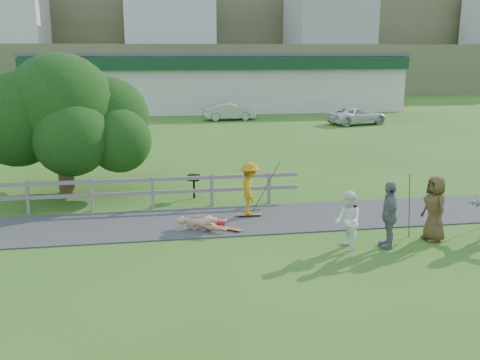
{
  "coord_description": "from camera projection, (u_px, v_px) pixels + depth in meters",
  "views": [
    {
      "loc": [
        -1.92,
        -14.27,
        5.16
      ],
      "look_at": [
        0.76,
        2.0,
        1.19
      ],
      "focal_mm": 40.0,
      "sensor_mm": 36.0,
      "label": 1
    }
  ],
  "objects": [
    {
      "name": "car_silver",
      "position": [
        229.0,
        112.0,
        41.14
      ],
      "size": [
        4.04,
        1.63,
        1.31
      ],
      "primitive_type": "imported",
      "rotation": [
        0.0,
        0.0,
        1.64
      ],
      "color": "#A8A9AF",
      "rests_on": "ground"
    },
    {
      "name": "tree",
      "position": [
        63.0,
        137.0,
        19.48
      ],
      "size": [
        6.34,
        6.34,
        4.21
      ],
      "primitive_type": null,
      "color": "black",
      "rests_on": "ground"
    },
    {
      "name": "skater_fallen",
      "position": [
        202.0,
        223.0,
        15.65
      ],
      "size": [
        1.05,
        1.51,
        0.55
      ],
      "primitive_type": "imported",
      "rotation": [
        0.0,
        0.0,
        1.07
      ],
      "color": "tan",
      "rests_on": "ground"
    },
    {
      "name": "longboard_fallen",
      "position": [
        230.0,
        230.0,
        15.73
      ],
      "size": [
        0.75,
        0.63,
        0.09
      ],
      "primitive_type": null,
      "rotation": [
        0.0,
        0.0,
        -0.64
      ],
      "color": "brown",
      "rests_on": "ground"
    },
    {
      "name": "spectator_b",
      "position": [
        389.0,
        215.0,
        14.27
      ],
      "size": [
        0.66,
        1.14,
        1.82
      ],
      "primitive_type": "imported",
      "rotation": [
        0.0,
        0.0,
        4.5
      ],
      "color": "slate",
      "rests_on": "ground"
    },
    {
      "name": "helmet",
      "position": [
        221.0,
        222.0,
        16.11
      ],
      "size": [
        0.28,
        0.28,
        0.28
      ],
      "primitive_type": "sphere",
      "color": "red",
      "rests_on": "ground"
    },
    {
      "name": "strip_mall",
      "position": [
        216.0,
        81.0,
        48.74
      ],
      "size": [
        32.5,
        10.75,
        5.1
      ],
      "color": "beige",
      "rests_on": "ground"
    },
    {
      "name": "bbq",
      "position": [
        194.0,
        186.0,
        19.21
      ],
      "size": [
        0.48,
        0.42,
        0.87
      ],
      "primitive_type": null,
      "rotation": [
        0.0,
        0.0,
        -0.35
      ],
      "color": "black",
      "rests_on": "ground"
    },
    {
      "name": "fence",
      "position": [
        71.0,
        191.0,
        17.46
      ],
      "size": [
        15.05,
        0.1,
        1.1
      ],
      "color": "#645F58",
      "rests_on": "ground"
    },
    {
      "name": "skater_rider",
      "position": [
        250.0,
        192.0,
        16.88
      ],
      "size": [
        0.73,
        1.15,
        1.69
      ],
      "primitive_type": "imported",
      "rotation": [
        0.0,
        0.0,
        1.47
      ],
      "color": "#BC7911",
      "rests_on": "ground"
    },
    {
      "name": "pole_spec_left",
      "position": [
        409.0,
        206.0,
        15.03
      ],
      "size": [
        0.03,
        0.03,
        1.85
      ],
      "primitive_type": "cylinder",
      "color": "brown",
      "rests_on": "ground"
    },
    {
      "name": "car_white",
      "position": [
        358.0,
        116.0,
        38.79
      ],
      "size": [
        4.8,
        3.05,
        1.23
      ],
      "primitive_type": "imported",
      "rotation": [
        0.0,
        0.0,
        1.81
      ],
      "color": "silver",
      "rests_on": "ground"
    },
    {
      "name": "pole_rider",
      "position": [
        266.0,
        184.0,
        17.33
      ],
      "size": [
        0.03,
        0.03,
        1.92
      ],
      "primitive_type": "cylinder",
      "color": "brown",
      "rests_on": "ground"
    },
    {
      "name": "spectator_c",
      "position": [
        435.0,
        208.0,
        14.8
      ],
      "size": [
        0.63,
        0.93,
        1.85
      ],
      "primitive_type": "imported",
      "rotation": [
        0.0,
        0.0,
        4.76
      ],
      "color": "#523B20",
      "rests_on": "ground"
    },
    {
      "name": "longboard_rider",
      "position": [
        250.0,
        216.0,
        17.07
      ],
      "size": [
        0.83,
        0.24,
        0.09
      ],
      "primitive_type": null,
      "rotation": [
        0.0,
        0.0,
        -0.05
      ],
      "color": "brown",
      "rests_on": "ground"
    },
    {
      "name": "path",
      "position": [
        218.0,
        221.0,
        16.63
      ],
      "size": [
        34.0,
        3.0,
        0.04
      ],
      "primitive_type": "cube",
      "color": "#333336",
      "rests_on": "ground"
    },
    {
      "name": "ground",
      "position": [
        225.0,
        238.0,
        15.2
      ],
      "size": [
        260.0,
        260.0,
        0.0
      ],
      "primitive_type": "plane",
      "color": "#2F611B",
      "rests_on": "ground"
    },
    {
      "name": "spectator_a",
      "position": [
        348.0,
        221.0,
        14.13
      ],
      "size": [
        0.63,
        0.8,
        1.6
      ],
      "primitive_type": "imported",
      "rotation": [
        0.0,
        0.0,
        4.68
      ],
      "color": "white",
      "rests_on": "ground"
    },
    {
      "name": "hillside",
      "position": [
        158.0,
        0.0,
        99.41
      ],
      "size": [
        220.0,
        67.0,
        47.5
      ],
      "color": "#596038",
      "rests_on": "ground"
    }
  ]
}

